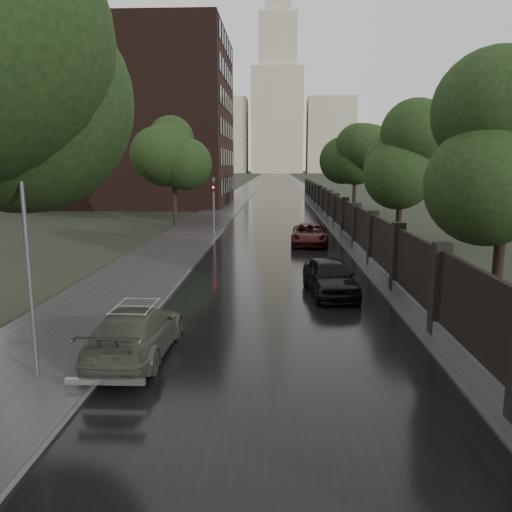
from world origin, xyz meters
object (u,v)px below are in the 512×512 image
Objects in this scene: tree_left_far at (174,160)px; traffic_light at (214,201)px; car_right_near at (330,277)px; tree_right_c at (355,164)px; volga_sedan at (136,332)px; tree_right_a at (507,161)px; lamp_post at (28,266)px; tree_right_b at (402,163)px; car_right_far at (310,234)px.

tree_left_far is 1.85× the size of traffic_light.
car_right_near is at bearing -67.86° from traffic_light.
volga_sedan is at bearing -106.77° from tree_right_c.
car_right_near is (5.60, 6.33, 0.06)m from volga_sedan.
tree_right_a is at bearing -55.23° from traffic_light.
lamp_post is 11.08m from car_right_near.
tree_left_far is at bearing 125.17° from tree_right_a.
tree_right_b reaches higher than car_right_far.
tree_right_c is at bearing 71.48° from lamp_post.
lamp_post reaches higher than car_right_far.
tree_right_c is 1.75× the size of traffic_light.
tree_right_a is at bearing -54.83° from tree_left_far.
car_right_near is (-5.50, -30.50, -4.26)m from tree_right_c.
tree_left_far is at bearing -147.17° from tree_right_c.
tree_left_far reaches higher than volga_sedan.
lamp_post is at bearing -139.19° from car_right_near.
lamp_post is 1.28× the size of traffic_light.
volga_sedan is at bearing -88.16° from traffic_light.
tree_right_c is at bearing 32.83° from tree_left_far.
tree_right_a is (15.50, -22.00, -0.29)m from tree_left_far.
car_right_near is at bearing 164.76° from tree_right_a.
tree_left_far is 1.05× the size of tree_right_b.
tree_right_c reaches higher than volga_sedan.
car_right_near is at bearing 47.21° from lamp_post.
lamp_post is 23.52m from traffic_light.
car_right_near is (10.00, -20.50, -4.55)m from tree_left_far.
traffic_light is (1.10, 23.49, -0.27)m from lamp_post.
volga_sedan is at bearing 42.74° from lamp_post.
tree_right_a is 1.75× the size of traffic_light.
tree_right_c is 40.67m from lamp_post.
traffic_light is (3.70, -5.01, -2.84)m from tree_left_far.
lamp_post is (-12.90, -6.50, -2.28)m from tree_right_a.
volga_sedan is at bearing -80.69° from tree_left_far.
tree_right_b is at bearing -14.24° from traffic_light.
volga_sedan is at bearing -120.51° from tree_right_b.
tree_right_a is 7.11m from car_right_near.
lamp_post is at bearing -153.26° from tree_right_a.
tree_right_a is 1.37× the size of lamp_post.
tree_right_c reaches higher than lamp_post.
volga_sedan is (4.40, -26.84, -4.61)m from tree_left_far.
lamp_post is 1.25× the size of car_right_near.
tree_right_b reaches higher than lamp_post.
car_right_near is (7.40, 8.00, -1.98)m from lamp_post.
tree_left_far is 26.91m from tree_right_a.
car_right_near is 11.93m from car_right_far.
traffic_light is at bearing 154.26° from car_right_far.
tree_right_a is 20.85m from traffic_light.
lamp_post reaches higher than traffic_light.
traffic_light reaches higher than car_right_near.
tree_right_c reaches higher than car_right_far.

